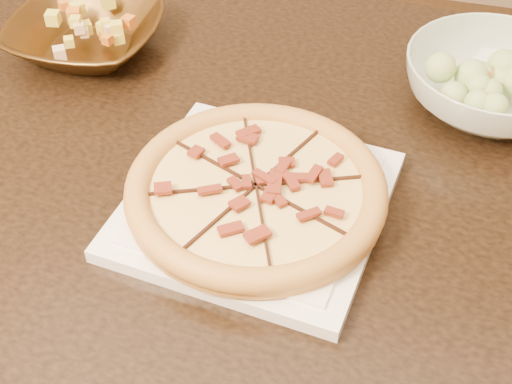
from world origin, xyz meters
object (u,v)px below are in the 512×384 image
salad_bowl (493,83)px  dining_table (202,183)px  pizza (256,190)px  plate (256,204)px  bronze_bowl (86,36)px

salad_bowl → dining_table: bearing=-157.9°
pizza → salad_bowl: salad_bowl is taller
plate → salad_bowl: bearing=47.5°
dining_table → plate: bearing=-48.1°
dining_table → salad_bowl: 0.43m
bronze_bowl → salad_bowl: salad_bowl is taller
pizza → bronze_bowl: bearing=142.1°
plate → pizza: bearing=162.0°
plate → bronze_bowl: 0.43m
pizza → plate: bearing=-18.0°
plate → bronze_bowl: (-0.34, 0.27, 0.02)m
dining_table → salad_bowl: (0.38, 0.15, 0.14)m
pizza → dining_table: bearing=131.9°
plate → pizza: (-0.00, 0.00, 0.02)m
dining_table → salad_bowl: bearing=22.1°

